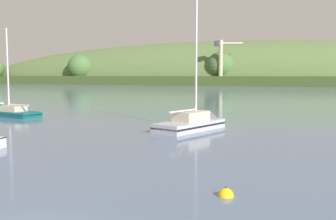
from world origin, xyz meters
name	(u,v)px	position (x,y,z in m)	size (l,w,h in m)	color
far_shoreline_hill	(218,84)	(-41.41, 222.50, 0.31)	(452.36, 84.96, 51.76)	#3C4E24
dockside_crane	(221,64)	(-32.51, 189.78, 11.43)	(14.30, 7.08, 23.47)	#4C4C51
sailboat_near_mooring	(196,125)	(-1.36, 28.13, 0.40)	(6.08, 9.85, 14.75)	#ADB2BC
sailboat_midwater_white	(8,114)	(-28.51, 31.67, 0.27)	(8.78, 4.63, 13.07)	#0F564C
mooring_buoy_foreground	(226,196)	(5.80, 7.06, 0.00)	(0.75, 0.75, 0.83)	yellow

